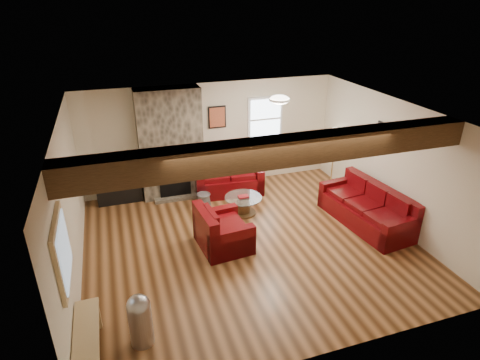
# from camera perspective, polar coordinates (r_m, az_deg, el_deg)

# --- Properties ---
(room) EXTENTS (8.00, 8.00, 8.00)m
(room) POSITION_cam_1_polar(r_m,az_deg,el_deg) (7.08, 1.45, -0.46)
(room) COLOR #4E2D14
(room) RESTS_ON ground
(floor) EXTENTS (6.00, 6.00, 0.00)m
(floor) POSITION_cam_1_polar(r_m,az_deg,el_deg) (7.70, 1.35, -8.89)
(floor) COLOR #4E2D14
(floor) RESTS_ON ground
(oak_beam) EXTENTS (6.00, 0.36, 0.38)m
(oak_beam) POSITION_cam_1_polar(r_m,az_deg,el_deg) (5.60, 5.87, 4.12)
(oak_beam) COLOR #31200E
(oak_beam) RESTS_ON room
(chimney_breast) EXTENTS (1.40, 0.67, 2.50)m
(chimney_breast) POSITION_cam_1_polar(r_m,az_deg,el_deg) (9.12, -9.83, 4.91)
(chimney_breast) COLOR #37332B
(chimney_breast) RESTS_ON floor
(back_window) EXTENTS (0.90, 0.08, 1.10)m
(back_window) POSITION_cam_1_polar(r_m,az_deg,el_deg) (9.80, 3.61, 8.67)
(back_window) COLOR white
(back_window) RESTS_ON room
(hatch_window) EXTENTS (0.08, 1.00, 0.90)m
(hatch_window) POSITION_cam_1_polar(r_m,az_deg,el_deg) (5.39, -23.95, -9.27)
(hatch_window) COLOR tan
(hatch_window) RESTS_ON room
(ceiling_dome) EXTENTS (0.40, 0.40, 0.18)m
(ceiling_dome) POSITION_cam_1_polar(r_m,az_deg,el_deg) (7.79, 5.64, 11.10)
(ceiling_dome) COLOR white
(ceiling_dome) RESTS_ON room
(artwork_back) EXTENTS (0.42, 0.06, 0.52)m
(artwork_back) POSITION_cam_1_polar(r_m,az_deg,el_deg) (9.40, -3.26, 8.91)
(artwork_back) COLOR black
(artwork_back) RESTS_ON room
(artwork_right) EXTENTS (0.06, 0.55, 0.42)m
(artwork_right) POSITION_cam_1_polar(r_m,az_deg,el_deg) (8.53, 19.96, 6.11)
(artwork_right) COLOR black
(artwork_right) RESTS_ON room
(sofa_three) EXTENTS (1.10, 2.16, 0.80)m
(sofa_three) POSITION_cam_1_polar(r_m,az_deg,el_deg) (8.50, 17.52, -3.55)
(sofa_three) COLOR #4B050B
(sofa_three) RESTS_ON floor
(loveseat) EXTENTS (1.65, 1.06, 0.83)m
(loveseat) POSITION_cam_1_polar(r_m,az_deg,el_deg) (9.43, -1.74, 0.67)
(loveseat) COLOR #4B050B
(loveseat) RESTS_ON floor
(armchair_red) EXTENTS (0.95, 1.07, 0.80)m
(armchair_red) POSITION_cam_1_polar(r_m,az_deg,el_deg) (7.41, -2.38, -6.75)
(armchair_red) COLOR #4B050B
(armchair_red) RESTS_ON floor
(coffee_table) EXTENTS (0.80, 0.80, 0.42)m
(coffee_table) POSITION_cam_1_polar(r_m,az_deg,el_deg) (8.57, 0.47, -3.60)
(coffee_table) COLOR #452D16
(coffee_table) RESTS_ON floor
(tv_cabinet) EXTENTS (0.97, 0.39, 0.49)m
(tv_cabinet) POSITION_cam_1_polar(r_m,az_deg,el_deg) (9.46, -16.76, -1.53)
(tv_cabinet) COLOR black
(tv_cabinet) RESTS_ON floor
(television) EXTENTS (0.81, 0.11, 0.47)m
(television) POSITION_cam_1_polar(r_m,az_deg,el_deg) (9.26, -17.12, 1.12)
(television) COLOR black
(television) RESTS_ON tv_cabinet
(floor_lamp) EXTENTS (0.37, 0.37, 1.43)m
(floor_lamp) POSITION_cam_1_polar(r_m,az_deg,el_deg) (9.80, 13.40, 6.00)
(floor_lamp) COLOR tan
(floor_lamp) RESTS_ON floor
(pine_bench) EXTENTS (0.31, 1.31, 0.49)m
(pine_bench) POSITION_cam_1_polar(r_m,az_deg,el_deg) (5.77, -20.69, -21.58)
(pine_bench) COLOR tan
(pine_bench) RESTS_ON floor
(pedal_bin) EXTENTS (0.41, 0.41, 0.78)m
(pedal_bin) POSITION_cam_1_polar(r_m,az_deg,el_deg) (5.74, -14.00, -18.73)
(pedal_bin) COLOR #A2A2A7
(pedal_bin) RESTS_ON floor
(coal_bucket) EXTENTS (0.32, 0.32, 0.30)m
(coal_bucket) POSITION_cam_1_polar(r_m,az_deg,el_deg) (8.92, -5.19, -2.81)
(coal_bucket) COLOR slate
(coal_bucket) RESTS_ON floor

